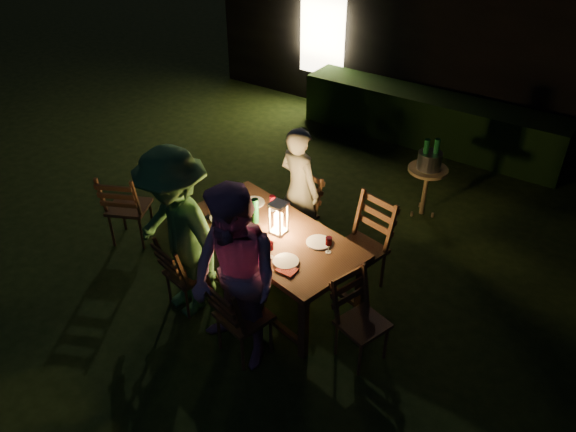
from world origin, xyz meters
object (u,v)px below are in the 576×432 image
Objects in this scene: dining_table at (272,239)px; chair_spare at (130,219)px; chair_far_right at (360,261)px; chair_end at (360,334)px; chair_near_right at (243,329)px; side_table at (427,174)px; lantern at (278,220)px; chair_far_left at (296,225)px; bottle_table at (255,211)px; bottle_bucket_b at (435,157)px; bottle_bucket_a at (425,157)px; person_house_side at (299,189)px; person_opp_left at (177,235)px; ice_bucket at (430,160)px; chair_near_left at (188,284)px; person_opp_right at (235,280)px.

chair_spare is at bearing -161.91° from dining_table.
chair_end is (0.50, -0.90, -0.05)m from chair_far_right.
side_table is (0.43, 3.22, 0.30)m from chair_near_right.
side_table is (0.65, 2.33, -0.36)m from lantern.
bottle_table is at bearing 106.44° from chair_far_left.
bottle_bucket_b is (0.70, 2.37, -0.12)m from lantern.
chair_end is at bearing -78.11° from bottle_bucket_a.
bottle_bucket_b is (1.02, 1.51, 0.07)m from person_house_side.
lantern reaches higher than bottle_table.
person_opp_left is 2.75× the size of side_table.
bottle_table is at bearing 133.26° from chair_near_right.
person_opp_left is at bearing -132.32° from lantern.
person_opp_left reaches higher than lantern.
ice_bucket is 0.94× the size of bottle_bucket_a.
chair_near_right is at bearing -97.66° from side_table.
person_opp_left is at bearing -91.00° from chair_near_left.
chair_end is 1.98m from person_opp_left.
chair_end is 0.50× the size of person_opp_right.
dining_table is at bearing -106.59° from side_table.
dining_table is at bearing 61.24° from person_opp_left.
chair_far_right is at bearing 177.27° from person_house_side.
lantern reaches higher than bottle_bucket_b.
person_house_side reaches higher than bottle_table.
bottle_bucket_b is at bearing 95.03° from chair_near_right.
chair_far_left is 3.00× the size of bottle_bucket_a.
person_house_side is 1.76m from ice_bucket.
lantern reaches higher than chair_end.
bottle_bucket_a reaches higher than side_table.
side_table is at bearing 0.00° from ice_bucket.
person_opp_right is (0.53, -1.80, 0.15)m from person_house_side.
chair_near_left reaches higher than dining_table.
bottle_bucket_b is (0.10, 0.08, 0.00)m from bottle_bucket_a.
person_house_side is 1.65m from person_opp_left.
chair_near_right is 3.30× the size of ice_bucket.
person_house_side is (0.01, 0.05, 0.48)m from chair_far_left.
bottle_bucket_b is at bearing 67.00° from bottle_table.
chair_end reaches higher than dining_table.
chair_far_left is 1.00m from chair_far_right.
person_opp_left is (-0.35, -1.60, 0.16)m from person_house_side.
person_opp_right is at bearing -3.99° from chair_near_left.
chair_spare reaches higher than chair_near_right.
chair_far_left is at bearing 5.47° from chair_spare.
bottle_bucket_a is (0.39, 3.23, -0.09)m from person_opp_right.
dining_table is 0.99m from chair_near_right.
person_opp_left reaches higher than person_house_side.
bottle_bucket_b reaches higher than chair_far_left.
person_house_side is 5.14× the size of ice_bucket.
chair_spare is at bearing -173.45° from lantern.
chair_far_right is 1.98m from person_opp_left.
chair_spare is 1.86m from bottle_table.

